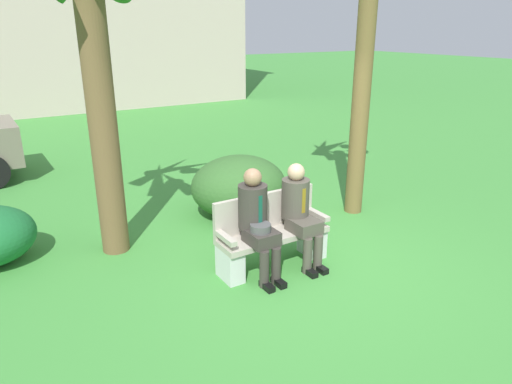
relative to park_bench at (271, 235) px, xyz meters
name	(u,v)px	position (x,y,z in m)	size (l,w,h in m)	color
ground_plane	(310,267)	(0.37, -0.33, -0.40)	(80.00, 80.00, 0.00)	#408E3A
park_bench	(271,235)	(0.00, 0.00, 0.00)	(1.40, 0.44, 0.90)	#B7AD9E
seated_man_left	(257,219)	(-0.28, -0.13, 0.32)	(0.34, 0.72, 1.30)	#38332D
seated_man_right	(300,209)	(0.33, -0.12, 0.31)	(0.34, 0.72, 1.26)	#4C473D
shrub_mid_lawn	(239,186)	(0.48, 1.64, 0.07)	(1.50, 1.38, 0.94)	#33622B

